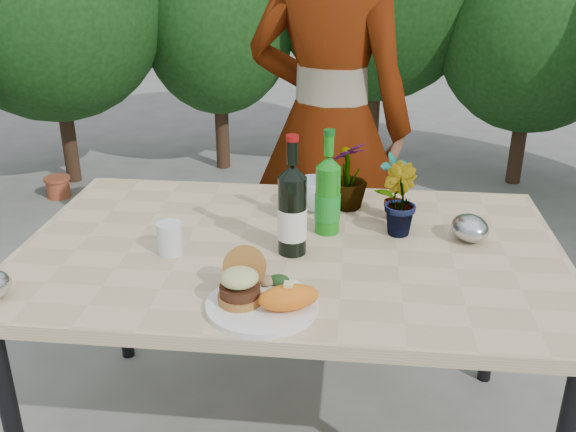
# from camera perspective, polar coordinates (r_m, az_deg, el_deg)

# --- Properties ---
(patio_table) EXTENTS (1.60, 1.00, 0.75)m
(patio_table) POSITION_cam_1_polar(r_m,az_deg,el_deg) (1.94, 0.26, -4.15)
(patio_table) COLOR #CDB589
(patio_table) RESTS_ON ground
(shrub_hedge) EXTENTS (6.84, 5.20, 2.38)m
(shrub_hedge) POSITION_cam_1_polar(r_m,az_deg,el_deg) (3.53, 5.46, 16.60)
(shrub_hedge) COLOR #382316
(shrub_hedge) RESTS_ON ground
(dinner_plate) EXTENTS (0.28, 0.28, 0.01)m
(dinner_plate) POSITION_cam_1_polar(r_m,az_deg,el_deg) (1.60, -2.31, -7.94)
(dinner_plate) COLOR white
(dinner_plate) RESTS_ON patio_table
(burger_stack) EXTENTS (0.11, 0.16, 0.11)m
(burger_stack) POSITION_cam_1_polar(r_m,az_deg,el_deg) (1.60, -4.21, -5.83)
(burger_stack) COLOR #B7722D
(burger_stack) RESTS_ON dinner_plate
(sweet_potato) EXTENTS (0.17, 0.12, 0.06)m
(sweet_potato) POSITION_cam_1_polar(r_m,az_deg,el_deg) (1.56, 0.06, -7.26)
(sweet_potato) COLOR orange
(sweet_potato) RESTS_ON dinner_plate
(grilled_veg) EXTENTS (0.08, 0.05, 0.03)m
(grilled_veg) POSITION_cam_1_polar(r_m,az_deg,el_deg) (1.67, -1.27, -5.73)
(grilled_veg) COLOR olive
(grilled_veg) RESTS_ON dinner_plate
(wine_bottle) EXTENTS (0.08, 0.08, 0.35)m
(wine_bottle) POSITION_cam_1_polar(r_m,az_deg,el_deg) (1.82, 0.38, 0.44)
(wine_bottle) COLOR black
(wine_bottle) RESTS_ON patio_table
(sparkling_water) EXTENTS (0.08, 0.08, 0.33)m
(sparkling_water) POSITION_cam_1_polar(r_m,az_deg,el_deg) (1.95, 3.55, 1.81)
(sparkling_water) COLOR #177F17
(sparkling_water) RESTS_ON patio_table
(plastic_cup) EXTENTS (0.07, 0.07, 0.09)m
(plastic_cup) POSITION_cam_1_polar(r_m,az_deg,el_deg) (1.87, -10.47, -1.97)
(plastic_cup) COLOR silver
(plastic_cup) RESTS_ON patio_table
(seedling_left) EXTENTS (0.14, 0.13, 0.22)m
(seedling_left) POSITION_cam_1_polar(r_m,az_deg,el_deg) (2.07, 9.47, 2.51)
(seedling_left) COLOR #285F20
(seedling_left) RESTS_ON patio_table
(seedling_mid) EXTENTS (0.15, 0.15, 0.22)m
(seedling_mid) POSITION_cam_1_polar(r_m,az_deg,el_deg) (1.98, 9.79, 1.45)
(seedling_mid) COLOR #23551D
(seedling_mid) RESTS_ON patio_table
(seedling_right) EXTENTS (0.18, 0.18, 0.23)m
(seedling_right) POSITION_cam_1_polar(r_m,az_deg,el_deg) (2.14, 5.38, 3.61)
(seedling_right) COLOR #245C1F
(seedling_right) RESTS_ON patio_table
(blue_bowl) EXTENTS (0.15, 0.15, 0.11)m
(blue_bowl) POSITION_cam_1_polar(r_m,az_deg,el_deg) (2.14, 2.39, 1.89)
(blue_bowl) COLOR silver
(blue_bowl) RESTS_ON patio_table
(foil_packet_right) EXTENTS (0.14, 0.16, 0.08)m
(foil_packet_right) POSITION_cam_1_polar(r_m,az_deg,el_deg) (2.00, 15.87, -1.03)
(foil_packet_right) COLOR #AEB0B5
(foil_packet_right) RESTS_ON patio_table
(person) EXTENTS (0.74, 0.57, 1.82)m
(person) POSITION_cam_1_polar(r_m,az_deg,el_deg) (2.56, 3.63, 8.01)
(person) COLOR #95624A
(person) RESTS_ON ground
(terracotta_pot) EXTENTS (0.17, 0.17, 0.14)m
(terracotta_pot) POSITION_cam_1_polar(r_m,az_deg,el_deg) (4.52, -19.77, 2.46)
(terracotta_pot) COLOR #A4492A
(terracotta_pot) RESTS_ON ground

